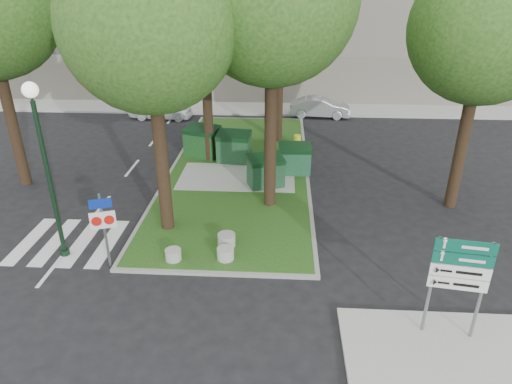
# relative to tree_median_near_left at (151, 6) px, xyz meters

# --- Properties ---
(ground) EXTENTS (120.00, 120.00, 0.00)m
(ground) POSITION_rel_tree_median_near_left_xyz_m (1.41, -2.56, -7.32)
(ground) COLOR black
(ground) RESTS_ON ground
(median_island) EXTENTS (6.00, 16.00, 0.12)m
(median_island) POSITION_rel_tree_median_near_left_xyz_m (1.91, 5.44, -7.26)
(median_island) COLOR #1D4614
(median_island) RESTS_ON ground
(median_kerb) EXTENTS (6.30, 16.30, 0.10)m
(median_kerb) POSITION_rel_tree_median_near_left_xyz_m (1.91, 5.44, -7.27)
(median_kerb) COLOR gray
(median_kerb) RESTS_ON ground
(sidewalk_corner) EXTENTS (5.00, 4.00, 0.12)m
(sidewalk_corner) POSITION_rel_tree_median_near_left_xyz_m (7.91, -6.06, -7.26)
(sidewalk_corner) COLOR #999993
(sidewalk_corner) RESTS_ON ground
(building_sidewalk) EXTENTS (42.00, 3.00, 0.12)m
(building_sidewalk) POSITION_rel_tree_median_near_left_xyz_m (1.41, 15.94, -7.26)
(building_sidewalk) COLOR #999993
(building_sidewalk) RESTS_ON ground
(zebra_crossing) EXTENTS (5.00, 3.00, 0.01)m
(zebra_crossing) POSITION_rel_tree_median_near_left_xyz_m (-2.34, -1.06, -7.31)
(zebra_crossing) COLOR silver
(zebra_crossing) RESTS_ON ground
(tree_median_near_left) EXTENTS (5.20, 5.20, 10.53)m
(tree_median_near_left) POSITION_rel_tree_median_near_left_xyz_m (0.00, 0.00, 0.00)
(tree_median_near_left) COLOR black
(tree_median_near_left) RESTS_ON ground
(tree_median_mid) EXTENTS (4.80, 4.80, 9.99)m
(tree_median_mid) POSITION_rel_tree_median_near_left_xyz_m (0.50, 6.50, -0.34)
(tree_median_mid) COLOR black
(tree_median_mid) RESTS_ON ground
(tree_street_right) EXTENTS (5.00, 5.00, 10.06)m
(tree_street_right) POSITION_rel_tree_median_near_left_xyz_m (10.50, 2.50, -0.33)
(tree_street_right) COLOR black
(tree_street_right) RESTS_ON ground
(dumpster_a) EXTENTS (1.88, 1.59, 1.49)m
(dumpster_a) POSITION_rel_tree_median_near_left_xyz_m (-0.01, 6.95, -6.48)
(dumpster_a) COLOR #103D14
(dumpster_a) RESTS_ON median_island
(dumpster_b) EXTENTS (1.65, 1.24, 1.44)m
(dumpster_b) POSITION_rel_tree_median_near_left_xyz_m (1.59, 6.31, -6.51)
(dumpster_b) COLOR #113B1B
(dumpster_b) RESTS_ON median_island
(dumpster_c) EXTENTS (1.69, 1.43, 1.33)m
(dumpster_c) POSITION_rel_tree_median_near_left_xyz_m (3.19, 3.62, -6.56)
(dumpster_c) COLOR #0F341C
(dumpster_c) RESTS_ON median_island
(dumpster_d) EXTENTS (1.45, 1.04, 1.33)m
(dumpster_d) POSITION_rel_tree_median_near_left_xyz_m (4.41, 5.10, -6.56)
(dumpster_d) COLOR #164729
(dumpster_d) RESTS_ON median_island
(bollard_left) EXTENTS (0.49, 0.49, 0.35)m
(bollard_left) POSITION_rel_tree_median_near_left_xyz_m (0.56, -2.06, -7.02)
(bollard_left) COLOR #9D9F99
(bollard_left) RESTS_ON median_island
(bollard_right) EXTENTS (0.53, 0.53, 0.38)m
(bollard_right) POSITION_rel_tree_median_near_left_xyz_m (2.17, -1.92, -7.01)
(bollard_right) COLOR #A1A09B
(bollard_right) RESTS_ON median_island
(bollard_mid) EXTENTS (0.58, 0.58, 0.41)m
(bollard_mid) POSITION_rel_tree_median_near_left_xyz_m (2.11, -1.14, -6.99)
(bollard_mid) COLOR gray
(bollard_mid) RESTS_ON median_island
(litter_bin) EXTENTS (0.36, 0.36, 0.63)m
(litter_bin) POSITION_rel_tree_median_near_left_xyz_m (4.61, 8.46, -6.88)
(litter_bin) COLOR yellow
(litter_bin) RESTS_ON median_island
(street_lamp) EXTENTS (0.44, 0.44, 5.52)m
(street_lamp) POSITION_rel_tree_median_near_left_xyz_m (-3.02, -1.82, -3.85)
(street_lamp) COLOR black
(street_lamp) RESTS_ON ground
(traffic_sign_pole) EXTENTS (0.71, 0.27, 2.46)m
(traffic_sign_pole) POSITION_rel_tree_median_near_left_xyz_m (-1.36, -2.35, -5.74)
(traffic_sign_pole) COLOR slate
(traffic_sign_pole) RESTS_ON ground
(directional_sign) EXTENTS (1.33, 0.26, 2.67)m
(directional_sign) POSITION_rel_tree_median_near_left_xyz_m (8.00, -4.83, -5.42)
(directional_sign) COLOR slate
(directional_sign) RESTS_ON sidewalk_corner
(car_white) EXTENTS (3.94, 1.70, 1.32)m
(car_white) POSITION_rel_tree_median_near_left_xyz_m (-3.71, 13.55, -6.66)
(car_white) COLOR white
(car_white) RESTS_ON ground
(car_silver) EXTENTS (3.83, 1.59, 1.23)m
(car_silver) POSITION_rel_tree_median_near_left_xyz_m (6.15, 14.43, -6.70)
(car_silver) COLOR #A5AAAE
(car_silver) RESTS_ON ground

